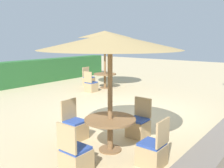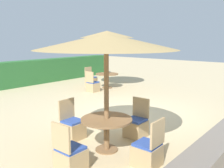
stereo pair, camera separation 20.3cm
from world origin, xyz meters
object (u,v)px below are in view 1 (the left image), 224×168
patio_chair_front_left_north (75,128)px  patio_chair_front_left_south (153,152)px  round_table_back_right (105,77)px  patio_chair_back_right_north (89,80)px  parasol_back_right (105,35)px  patio_chair_back_right_west (91,86)px  patio_chair_front_left_east (138,126)px  patio_chair_front_left_west (75,158)px  round_table_front_left (110,125)px  parasol_front_left (110,42)px

patio_chair_front_left_north → patio_chair_front_left_south: bearing=90.2°
round_table_back_right → patio_chair_back_right_north: (-0.02, 1.06, -0.29)m
parasol_back_right → patio_chair_back_right_west: parasol_back_right is taller
patio_chair_front_left_south → round_table_back_right: 7.54m
round_table_back_right → patio_chair_back_right_west: 1.09m
round_table_back_right → patio_chair_front_left_east: bearing=-132.7°
patio_chair_front_left_north → parasol_back_right: size_ratio=0.34×
patio_chair_front_left_west → patio_chair_back_right_north: 8.33m
patio_chair_front_left_south → patio_chair_back_right_west: same height
patio_chair_front_left_south → round_table_back_right: size_ratio=0.86×
round_table_front_left → round_table_back_right: (5.18, 4.44, -0.00)m
patio_chair_front_left_north → round_table_back_right: bearing=-147.0°
patio_chair_front_left_south → parasol_back_right: 7.87m
patio_chair_front_left_south → patio_chair_front_left_north: (-0.01, 2.08, 0.00)m
patio_chair_front_left_west → round_table_back_right: size_ratio=0.86×
parasol_front_left → patio_chair_back_right_west: size_ratio=3.08×
patio_chair_back_right_north → patio_chair_front_left_east: bearing=53.4°
patio_chair_front_left_east → patio_chair_back_right_north: 6.92m
parasol_front_left → round_table_back_right: 7.03m
patio_chair_front_left_east → parasol_back_right: size_ratio=0.34×
parasol_front_left → parasol_back_right: 6.82m
parasol_front_left → patio_chair_back_right_west: parasol_front_left is taller
parasol_back_right → patio_chair_front_left_west: bearing=-144.3°
parasol_back_right → patio_chair_back_right_north: parasol_back_right is taller
patio_chair_front_left_west → patio_chair_front_left_east: (2.08, -0.01, 0.00)m
patio_chair_front_left_north → parasol_back_right: 6.61m
round_table_front_left → patio_chair_back_right_west: (4.13, 4.38, -0.29)m
parasol_front_left → patio_chair_front_left_north: parasol_front_left is taller
parasol_front_left → parasol_back_right: (5.18, 4.44, 0.25)m
patio_chair_front_left_east → parasol_back_right: parasol_back_right is taller
patio_chair_front_left_north → patio_chair_back_right_north: bearing=-139.4°
patio_chair_front_left_east → parasol_back_right: bearing=-42.7°
parasol_back_right → round_table_front_left: bearing=-139.4°
patio_chair_front_left_north → round_table_back_right: size_ratio=0.86×
round_table_back_right → patio_chair_back_right_west: bearing=-177.2°
patio_chair_back_right_west → parasol_front_left: bearing=-43.3°
patio_chair_front_left_north → patio_chair_front_left_west: same height
round_table_back_right → patio_chair_front_left_south: bearing=-133.6°
parasol_front_left → patio_chair_front_left_east: 2.27m
patio_chair_front_left_west → patio_chair_front_left_north: bearing=136.9°
round_table_front_left → patio_chair_front_left_north: patio_chair_front_left_north is taller
patio_chair_front_left_west → round_table_back_right: (6.23, 4.49, 0.29)m
round_table_front_left → patio_chair_back_right_north: (5.16, 5.50, -0.29)m
patio_chair_front_left_north → patio_chair_back_right_west: same height
parasol_front_left → round_table_back_right: parasol_front_left is taller
patio_chair_front_left_north → patio_chair_front_left_east: bearing=133.5°
patio_chair_front_left_north → parasol_back_right: bearing=-147.0°
patio_chair_front_left_south → patio_chair_back_right_north: bearing=51.6°
round_table_front_left → patio_chair_front_left_south: 1.07m
parasol_front_left → round_table_front_left: size_ratio=2.65×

